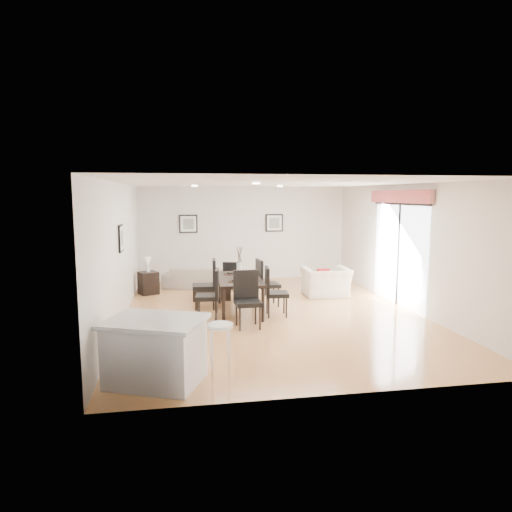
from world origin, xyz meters
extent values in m
plane|color=tan|center=(0.00, 0.00, 0.00)|extent=(8.00, 8.00, 0.00)
cube|color=silver|center=(0.00, 4.00, 1.35)|extent=(6.00, 0.04, 2.70)
cube|color=silver|center=(0.00, -4.00, 1.35)|extent=(6.00, 0.04, 2.70)
cube|color=silver|center=(-3.00, 0.00, 1.35)|extent=(0.04, 8.00, 2.70)
cube|color=silver|center=(3.00, 0.00, 1.35)|extent=(0.04, 8.00, 2.70)
cube|color=white|center=(0.00, 0.00, 2.70)|extent=(6.00, 8.00, 0.02)
imported|color=#A49885|center=(-1.33, 2.93, 0.28)|extent=(2.07, 1.23, 0.57)
imported|color=beige|center=(1.64, 1.38, 0.35)|extent=(1.10, 0.97, 0.70)
imported|color=#325825|center=(5.67, 0.03, 0.31)|extent=(0.62, 0.56, 0.61)
imported|color=#325825|center=(5.75, 1.12, 0.36)|extent=(0.45, 0.45, 0.73)
cube|color=black|center=(-0.65, 0.22, 0.71)|extent=(0.96, 1.80, 0.06)
cylinder|color=black|center=(-1.06, -0.58, 0.34)|extent=(0.07, 0.07, 0.68)
cylinder|color=black|center=(-0.99, 1.07, 0.34)|extent=(0.07, 0.07, 0.68)
cylinder|color=black|center=(-0.30, -0.62, 0.34)|extent=(0.07, 0.07, 0.68)
cylinder|color=black|center=(-0.23, 1.03, 0.34)|extent=(0.07, 0.07, 0.68)
cube|color=black|center=(-1.35, -0.22, 0.45)|extent=(0.51, 0.51, 0.08)
cube|color=black|center=(-1.16, -0.24, 0.74)|extent=(0.12, 0.46, 0.54)
cylinder|color=black|center=(-1.50, -0.02, 0.21)|extent=(0.04, 0.04, 0.41)
cylinder|color=black|center=(-1.15, -0.07, 0.21)|extent=(0.04, 0.04, 0.41)
cylinder|color=black|center=(-1.55, -0.37, 0.21)|extent=(0.04, 0.04, 0.41)
cylinder|color=black|center=(-1.20, -0.42, 0.21)|extent=(0.04, 0.04, 0.41)
cube|color=black|center=(-1.35, 0.67, 0.48)|extent=(0.51, 0.51, 0.08)
cube|color=black|center=(-1.14, 0.65, 0.79)|extent=(0.09, 0.49, 0.58)
cylinder|color=black|center=(-1.53, 0.87, 0.22)|extent=(0.04, 0.04, 0.44)
cylinder|color=black|center=(-1.15, 0.84, 0.22)|extent=(0.04, 0.04, 0.44)
cylinder|color=black|center=(-1.55, 0.49, 0.22)|extent=(0.04, 0.04, 0.44)
cylinder|color=black|center=(-1.17, 0.47, 0.22)|extent=(0.04, 0.04, 0.44)
cube|color=black|center=(0.06, -0.22, 0.45)|extent=(0.50, 0.50, 0.08)
cube|color=black|center=(-0.14, -0.20, 0.74)|extent=(0.10, 0.46, 0.54)
cylinder|color=black|center=(0.22, -0.41, 0.21)|extent=(0.04, 0.04, 0.42)
cylinder|color=black|center=(-0.13, -0.38, 0.21)|extent=(0.04, 0.04, 0.42)
cylinder|color=black|center=(0.26, -0.06, 0.21)|extent=(0.04, 0.04, 0.42)
cylinder|color=black|center=(-0.10, -0.02, 0.21)|extent=(0.04, 0.04, 0.42)
cube|color=black|center=(0.06, 0.67, 0.47)|extent=(0.51, 0.51, 0.08)
cube|color=black|center=(-0.14, 0.65, 0.77)|extent=(0.10, 0.47, 0.56)
cylinder|color=black|center=(0.26, 0.50, 0.22)|extent=(0.04, 0.04, 0.43)
cylinder|color=black|center=(-0.11, 0.47, 0.22)|extent=(0.04, 0.04, 0.43)
cylinder|color=black|center=(0.23, 0.86, 0.22)|extent=(0.04, 0.04, 0.43)
cylinder|color=black|center=(-0.14, 0.84, 0.22)|extent=(0.04, 0.04, 0.43)
cube|color=black|center=(-0.65, -0.95, 0.48)|extent=(0.50, 0.50, 0.08)
cube|color=black|center=(-0.66, -0.75, 0.78)|extent=(0.48, 0.08, 0.57)
cylinder|color=black|center=(-0.82, -1.15, 0.22)|extent=(0.04, 0.04, 0.44)
cylinder|color=black|center=(-0.84, -0.78, 0.22)|extent=(0.04, 0.04, 0.44)
cylinder|color=black|center=(-0.45, -1.13, 0.22)|extent=(0.04, 0.04, 0.44)
cylinder|color=black|center=(-0.47, -0.76, 0.22)|extent=(0.04, 0.04, 0.44)
cube|color=black|center=(-0.65, 1.40, 0.42)|extent=(0.50, 0.50, 0.07)
cube|color=black|center=(-0.69, 1.23, 0.68)|extent=(0.42, 0.15, 0.50)
cylinder|color=black|center=(-0.45, 1.52, 0.19)|extent=(0.03, 0.03, 0.38)
cylinder|color=black|center=(-0.53, 1.21, 0.19)|extent=(0.03, 0.03, 0.38)
cylinder|color=black|center=(-0.76, 1.60, 0.19)|extent=(0.03, 0.03, 0.38)
cylinder|color=black|center=(-0.84, 1.29, 0.19)|extent=(0.03, 0.03, 0.38)
cylinder|color=white|center=(-0.65, 0.22, 0.90)|extent=(0.11, 0.11, 0.32)
cylinder|color=black|center=(-0.37, 0.22, 0.74)|extent=(0.31, 0.31, 0.01)
cylinder|color=black|center=(-0.37, 0.22, 0.77)|extent=(0.16, 0.16, 0.05)
cylinder|color=black|center=(-0.78, 0.66, 0.74)|extent=(0.31, 0.31, 0.01)
cylinder|color=black|center=(-0.78, 0.66, 0.77)|extent=(0.16, 0.16, 0.05)
cylinder|color=black|center=(-0.78, -0.21, 0.74)|extent=(0.31, 0.31, 0.01)
cylinder|color=black|center=(-0.78, -0.21, 0.77)|extent=(0.16, 0.16, 0.05)
cube|color=black|center=(-1.14, 1.53, 0.18)|extent=(0.90, 0.55, 0.35)
cube|color=black|center=(-2.66, 2.37, 0.28)|extent=(0.56, 0.56, 0.56)
cylinder|color=white|center=(-2.66, 2.37, 0.64)|extent=(0.09, 0.09, 0.16)
cone|color=white|center=(-2.66, 2.37, 0.82)|extent=(0.19, 0.19, 0.21)
cube|color=maroon|center=(1.54, 1.28, 0.55)|extent=(0.31, 0.14, 0.30)
cube|color=white|center=(-2.23, -3.23, 0.40)|extent=(1.38, 1.23, 0.81)
cube|color=#B3B3B5|center=(-2.23, -3.23, 0.84)|extent=(1.50, 1.35, 0.06)
cylinder|color=white|center=(-1.38, -3.23, 0.73)|extent=(0.35, 0.35, 0.05)
cylinder|color=silver|center=(-1.26, -3.11, 0.37)|extent=(0.02, 0.02, 0.73)
cylinder|color=silver|center=(-1.49, -3.11, 0.37)|extent=(0.02, 0.02, 0.73)
cylinder|color=silver|center=(-1.49, -3.35, 0.37)|extent=(0.02, 0.02, 0.73)
cylinder|color=silver|center=(-1.26, -3.35, 0.37)|extent=(0.02, 0.02, 0.73)
cube|color=black|center=(-1.60, 3.97, 1.65)|extent=(0.52, 0.03, 0.52)
cube|color=white|center=(-1.60, 3.97, 1.65)|extent=(0.44, 0.04, 0.44)
cube|color=#5E5D59|center=(-1.60, 3.97, 1.65)|extent=(0.30, 0.04, 0.30)
cube|color=black|center=(0.90, 3.97, 1.65)|extent=(0.52, 0.03, 0.52)
cube|color=white|center=(0.90, 3.97, 1.65)|extent=(0.44, 0.04, 0.44)
cube|color=#5E5D59|center=(0.90, 3.97, 1.65)|extent=(0.30, 0.04, 0.30)
cube|color=black|center=(-2.97, -0.20, 1.65)|extent=(0.03, 0.52, 0.52)
cube|color=white|center=(-2.97, -0.20, 1.65)|extent=(0.04, 0.44, 0.44)
cube|color=#5E5D59|center=(-2.97, -0.20, 1.65)|extent=(0.04, 0.30, 0.30)
cube|color=white|center=(2.98, 0.30, 1.12)|extent=(0.02, 2.40, 2.25)
cube|color=black|center=(2.96, 0.30, 1.12)|extent=(0.03, 0.05, 2.25)
cube|color=black|center=(2.96, 0.30, 2.27)|extent=(0.03, 2.50, 0.05)
cube|color=maroon|center=(2.92, 0.30, 2.43)|extent=(0.10, 2.70, 0.28)
plane|color=gray|center=(5.00, 0.30, 0.00)|extent=(6.00, 6.00, 0.00)
cube|color=brown|center=(6.05, 2.70, 1.00)|extent=(0.35, 0.35, 2.00)
camera|label=1|loc=(-1.91, -9.14, 2.47)|focal=32.00mm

